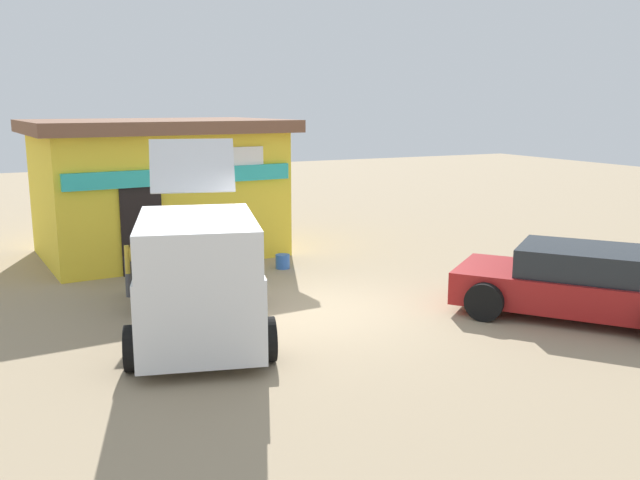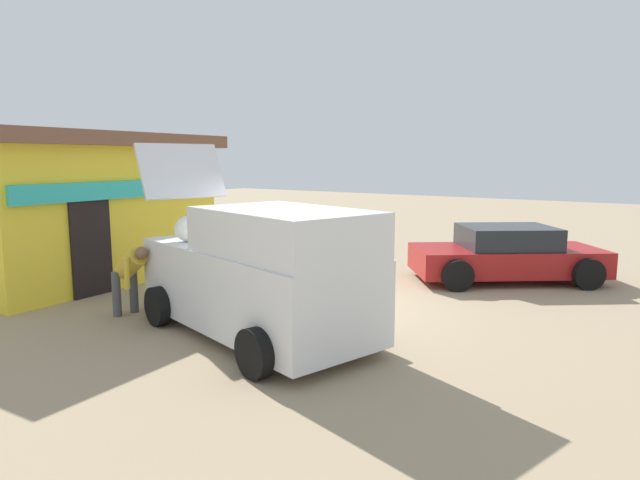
{
  "view_description": "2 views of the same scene",
  "coord_description": "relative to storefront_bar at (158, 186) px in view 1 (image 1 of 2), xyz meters",
  "views": [
    {
      "loc": [
        -5.14,
        -10.75,
        3.67
      ],
      "look_at": [
        0.45,
        0.73,
        1.12
      ],
      "focal_mm": 38.15,
      "sensor_mm": 36.0,
      "label": 1
    },
    {
      "loc": [
        -8.49,
        -5.98,
        2.74
      ],
      "look_at": [
        -0.24,
        -0.16,
        1.25
      ],
      "focal_mm": 30.83,
      "sensor_mm": 36.0,
      "label": 2
    }
  ],
  "objects": [
    {
      "name": "parked_sedan",
      "position": [
        5.4,
        -8.36,
        -1.09
      ],
      "size": [
        3.96,
        4.36,
        1.24
      ],
      "color": "maroon",
      "rests_on": "ground_plane"
    },
    {
      "name": "customer_bending",
      "position": [
        -1.29,
        -3.87,
        -0.89
      ],
      "size": [
        0.57,
        0.76,
        1.28
      ],
      "color": "#4C4C51",
      "rests_on": "ground_plane"
    },
    {
      "name": "storefront_bar",
      "position": [
        0.0,
        0.0,
        0.0
      ],
      "size": [
        6.26,
        4.75,
        3.31
      ],
      "color": "yellow",
      "rests_on": "ground_plane"
    },
    {
      "name": "ground_plane",
      "position": [
        1.44,
        -5.99,
        -1.69
      ],
      "size": [
        60.0,
        60.0,
        0.0
      ],
      "primitive_type": "plane",
      "color": "#9E896B"
    },
    {
      "name": "vendor_standing",
      "position": [
        0.46,
        -3.67,
        -0.77
      ],
      "size": [
        0.35,
        0.57,
        1.61
      ],
      "color": "navy",
      "rests_on": "ground_plane"
    },
    {
      "name": "delivery_van",
      "position": [
        -0.87,
        -6.47,
        -0.67
      ],
      "size": [
        2.95,
        5.0,
        3.03
      ],
      "color": "silver",
      "rests_on": "ground_plane"
    },
    {
      "name": "unloaded_banana_pile",
      "position": [
        -0.12,
        -3.7,
        -1.49
      ],
      "size": [
        1.0,
        0.54,
        0.42
      ],
      "color": "silver",
      "rests_on": "ground_plane"
    },
    {
      "name": "paint_bucket",
      "position": [
        2.13,
        -2.82,
        -1.53
      ],
      "size": [
        0.32,
        0.32,
        0.32
      ],
      "primitive_type": "cylinder",
      "color": "blue",
      "rests_on": "ground_plane"
    }
  ]
}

